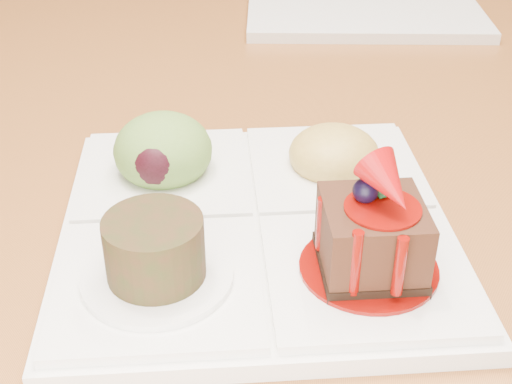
# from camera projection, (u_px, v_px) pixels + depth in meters

# --- Properties ---
(ground) EXTENTS (6.00, 6.00, 0.00)m
(ground) POSITION_uv_depth(u_px,v_px,m) (286.00, 364.00, 1.38)
(ground) COLOR brown
(dining_table) EXTENTS (1.00, 1.80, 0.75)m
(dining_table) POSITION_uv_depth(u_px,v_px,m) (297.00, 22.00, 1.01)
(dining_table) COLOR #995927
(dining_table) RESTS_ON ground
(sampler_plate) EXTENTS (0.29, 0.29, 0.10)m
(sampler_plate) POSITION_uv_depth(u_px,v_px,m) (253.00, 209.00, 0.46)
(sampler_plate) COLOR white
(sampler_plate) RESTS_ON dining_table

